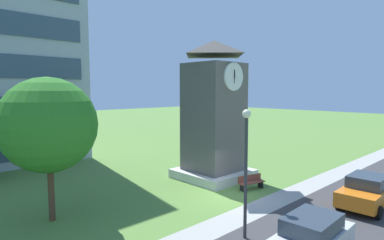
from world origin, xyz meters
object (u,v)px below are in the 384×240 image
(parked_car_silver, at_px, (310,240))
(parked_car_orange, at_px, (366,191))
(tree_streetside, at_px, (48,125))
(street_lamp, at_px, (246,158))
(park_bench, at_px, (251,182))
(clock_tower, at_px, (214,118))

(parked_car_silver, relative_size, parked_car_orange, 1.07)
(parked_car_orange, bearing_deg, tree_streetside, 142.58)
(parked_car_orange, bearing_deg, street_lamp, 163.11)
(tree_streetside, xyz_separation_m, parked_car_orange, (12.68, -9.70, -3.71))
(street_lamp, height_order, parked_car_silver, street_lamp)
(street_lamp, relative_size, parked_car_silver, 1.23)
(parked_car_silver, bearing_deg, park_bench, 49.73)
(parked_car_silver, bearing_deg, tree_streetside, 117.29)
(clock_tower, height_order, parked_car_silver, clock_tower)
(clock_tower, distance_m, parked_car_silver, 11.98)
(park_bench, xyz_separation_m, street_lamp, (-5.61, -3.74, 2.93))
(street_lamp, bearing_deg, park_bench, 33.72)
(clock_tower, relative_size, parked_car_orange, 2.32)
(street_lamp, height_order, tree_streetside, tree_streetside)
(park_bench, xyz_separation_m, parked_car_silver, (-5.52, -6.52, 0.40))
(park_bench, relative_size, parked_car_silver, 0.42)
(tree_streetside, relative_size, parked_car_orange, 1.65)
(clock_tower, bearing_deg, tree_streetside, 178.65)
(parked_car_silver, bearing_deg, street_lamp, 91.76)
(street_lamp, distance_m, parked_car_silver, 3.76)
(park_bench, relative_size, street_lamp, 0.34)
(tree_streetside, xyz_separation_m, parked_car_silver, (5.26, -10.20, -3.71))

